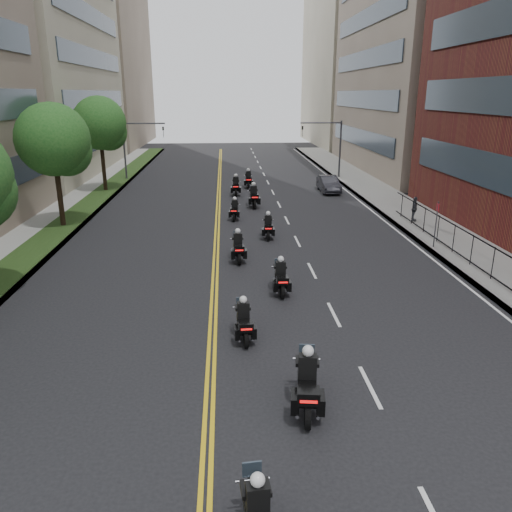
{
  "coord_description": "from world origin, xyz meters",
  "views": [
    {
      "loc": [
        -0.9,
        -7.38,
        8.14
      ],
      "look_at": [
        0.32,
        12.25,
        1.7
      ],
      "focal_mm": 35.0,
      "sensor_mm": 36.0,
      "label": 1
    }
  ],
  "objects": [
    {
      "name": "building_right_tan",
      "position": [
        21.48,
        48.0,
        15.0
      ],
      "size": [
        15.11,
        28.0,
        30.0
      ],
      "color": "#7A6959",
      "rests_on": "ground"
    },
    {
      "name": "parked_sedan",
      "position": [
        8.0,
        34.82,
        0.69
      ],
      "size": [
        1.5,
        4.18,
        1.37
      ],
      "primitive_type": "imported",
      "rotation": [
        0.0,
        0.0,
        0.01
      ],
      "color": "black",
      "rests_on": "ground"
    },
    {
      "name": "motorcycle_2",
      "position": [
        -0.35,
        8.23,
        0.61
      ],
      "size": [
        0.53,
        2.1,
        1.55
      ],
      "rotation": [
        0.0,
        0.0,
        0.07
      ],
      "color": "black",
      "rests_on": "ground"
    },
    {
      "name": "motorcycle_3",
      "position": [
        1.39,
        12.35,
        0.63
      ],
      "size": [
        0.5,
        2.17,
        1.6
      ],
      "rotation": [
        0.0,
        0.0,
        -0.0
      ],
      "color": "black",
      "rests_on": "ground"
    },
    {
      "name": "motorcycle_6",
      "position": [
        -0.29,
        25.53,
        0.6
      ],
      "size": [
        0.57,
        2.07,
        1.53
      ],
      "rotation": [
        0.0,
        0.0,
        -0.1
      ],
      "color": "black",
      "rests_on": "ground"
    },
    {
      "name": "grass_strip",
      "position": [
        -11.2,
        25.0,
        0.17
      ],
      "size": [
        2.0,
        90.0,
        0.04
      ],
      "primitive_type": "cube",
      "color": "#203A15",
      "rests_on": "sidewalk_left"
    },
    {
      "name": "motorcycle_9",
      "position": [
        1.2,
        37.36,
        0.68
      ],
      "size": [
        0.54,
        2.33,
        1.72
      ],
      "rotation": [
        0.0,
        0.0,
        -0.01
      ],
      "color": "black",
      "rests_on": "ground"
    },
    {
      "name": "motorcycle_7",
      "position": [
        1.22,
        29.32,
        0.73
      ],
      "size": [
        0.58,
        2.51,
        1.85
      ],
      "rotation": [
        0.0,
        0.0,
        0.03
      ],
      "color": "black",
      "rests_on": "ground"
    },
    {
      "name": "traffic_signal_left",
      "position": [
        -9.54,
        42.0,
        3.7
      ],
      "size": [
        4.09,
        0.2,
        5.6
      ],
      "color": "#3F3F44",
      "rests_on": "ground"
    },
    {
      "name": "street_trees",
      "position": [
        -11.05,
        18.61,
        5.13
      ],
      "size": [
        4.4,
        38.4,
        7.98
      ],
      "color": "black",
      "rests_on": "ground"
    },
    {
      "name": "sidewalk_left",
      "position": [
        -12.0,
        25.0,
        0.07
      ],
      "size": [
        4.0,
        90.0,
        0.15
      ],
      "primitive_type": "cube",
      "color": "gray",
      "rests_on": "ground"
    },
    {
      "name": "building_right_far",
      "position": [
        21.5,
        78.0,
        13.0
      ],
      "size": [
        15.0,
        28.0,
        26.0
      ],
      "primitive_type": "cube",
      "color": "#9E9980",
      "rests_on": "ground"
    },
    {
      "name": "motorcycle_8",
      "position": [
        -0.01,
        33.94,
        0.7
      ],
      "size": [
        0.56,
        2.4,
        1.77
      ],
      "rotation": [
        0.0,
        0.0,
        -0.03
      ],
      "color": "black",
      "rests_on": "ground"
    },
    {
      "name": "traffic_signal_right",
      "position": [
        9.54,
        42.0,
        3.7
      ],
      "size": [
        4.09,
        0.2,
        5.6
      ],
      "color": "#3F3F44",
      "rests_on": "ground"
    },
    {
      "name": "motorcycle_4",
      "position": [
        -0.3,
        16.76,
        0.66
      ],
      "size": [
        0.53,
        2.26,
        1.67
      ],
      "rotation": [
        0.0,
        0.0,
        0.04
      ],
      "color": "black",
      "rests_on": "ground"
    },
    {
      "name": "iron_fence",
      "position": [
        11.0,
        12.0,
        0.9
      ],
      "size": [
        0.05,
        28.0,
        1.5
      ],
      "color": "black",
      "rests_on": "sidewalk_right"
    },
    {
      "name": "sidewalk_right",
      "position": [
        12.0,
        25.0,
        0.07
      ],
      "size": [
        4.0,
        90.0,
        0.15
      ],
      "primitive_type": "cube",
      "color": "gray",
      "rests_on": "ground"
    },
    {
      "name": "pedestrian_c",
      "position": [
        11.41,
        23.76,
        0.94
      ],
      "size": [
        0.66,
        1.0,
        1.59
      ],
      "primitive_type": "imported",
      "rotation": [
        0.0,
        0.0,
        1.25
      ],
      "color": "#44464D",
      "rests_on": "sidewalk_right"
    },
    {
      "name": "building_left_far",
      "position": [
        -22.0,
        78.0,
        13.0
      ],
      "size": [
        16.0,
        28.0,
        26.0
      ],
      "primitive_type": "cube",
      "color": "#7A6959",
      "rests_on": "ground"
    },
    {
      "name": "motorcycle_1",
      "position": [
        1.18,
        4.05,
        0.72
      ],
      "size": [
        0.74,
        2.48,
        1.84
      ],
      "rotation": [
        0.0,
        0.0,
        -0.13
      ],
      "color": "black",
      "rests_on": "ground"
    },
    {
      "name": "motorcycle_5",
      "position": [
        1.57,
        20.86,
        0.62
      ],
      "size": [
        0.53,
        2.14,
        1.58
      ],
      "rotation": [
        0.0,
        0.0,
        -0.06
      ],
      "color": "black",
      "rests_on": "ground"
    }
  ]
}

